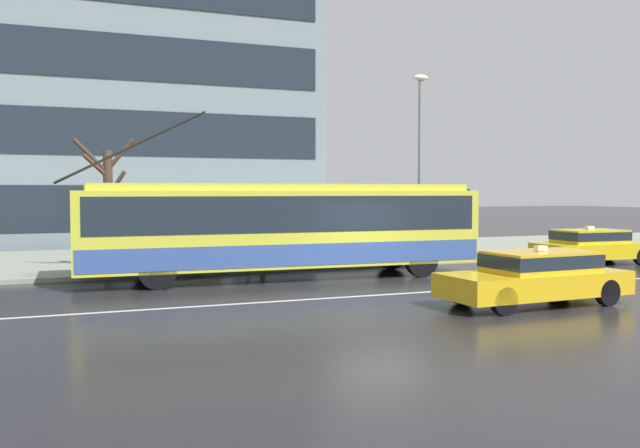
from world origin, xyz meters
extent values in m
plane|color=#262428|center=(0.00, 0.00, 0.00)|extent=(160.00, 160.00, 0.00)
cube|color=gray|center=(0.00, 9.49, 0.07)|extent=(80.00, 10.00, 0.14)
cube|color=silver|center=(0.00, -1.20, 0.00)|extent=(72.00, 0.14, 0.01)
cube|color=yellow|center=(-1.89, 2.89, 1.55)|extent=(12.27, 2.90, 2.27)
cube|color=#CFD039|center=(-1.89, 2.89, 2.79)|extent=(11.53, 2.62, 0.20)
cube|color=#1E2833|center=(-1.89, 2.89, 2.01)|extent=(11.79, 2.91, 1.04)
cube|color=#38579F|center=(-1.89, 2.89, 0.82)|extent=(12.15, 2.92, 0.64)
cube|color=#1E2833|center=(4.15, 2.69, 2.01)|extent=(0.19, 2.19, 1.14)
cube|color=black|center=(4.00, 2.69, 2.59)|extent=(0.22, 1.90, 0.28)
cylinder|color=black|center=(-6.35, 3.39, 3.91)|extent=(4.09, 0.20, 2.10)
cylinder|color=black|center=(-6.38, 2.69, 3.91)|extent=(4.09, 0.20, 2.10)
cylinder|color=black|center=(2.29, 3.85, 0.52)|extent=(1.05, 0.33, 1.04)
cylinder|color=black|center=(2.21, 1.66, 0.52)|extent=(1.05, 0.33, 1.04)
cylinder|color=black|center=(-5.76, 4.12, 0.52)|extent=(1.05, 0.33, 1.04)
cylinder|color=black|center=(-5.83, 1.93, 0.52)|extent=(1.05, 0.33, 1.04)
cube|color=yellow|center=(9.96, 2.58, 0.51)|extent=(4.42, 1.98, 0.55)
cube|color=yellow|center=(9.78, 2.59, 1.02)|extent=(2.41, 1.65, 0.48)
cube|color=#1E2833|center=(9.78, 2.59, 1.05)|extent=(2.45, 1.67, 0.31)
cube|color=silver|center=(9.78, 2.59, 1.33)|extent=(0.29, 0.17, 0.12)
cylinder|color=black|center=(11.42, 3.34, 0.31)|extent=(0.63, 0.22, 0.62)
cylinder|color=black|center=(8.55, 3.44, 0.31)|extent=(0.63, 0.22, 0.62)
cylinder|color=black|center=(8.49, 1.82, 0.31)|extent=(0.63, 0.22, 0.62)
cube|color=yellow|center=(1.99, -3.93, 0.51)|extent=(4.63, 1.93, 0.55)
cube|color=yellow|center=(2.17, -3.92, 1.02)|extent=(2.53, 1.60, 0.48)
cube|color=#1E2833|center=(2.17, -3.92, 1.05)|extent=(2.57, 1.61, 0.31)
cube|color=silver|center=(2.17, -3.92, 1.33)|extent=(0.29, 0.17, 0.12)
cylinder|color=black|center=(0.52, -4.76, 0.31)|extent=(0.63, 0.23, 0.62)
cylinder|color=black|center=(0.45, -3.23, 0.31)|extent=(0.63, 0.23, 0.62)
cylinder|color=black|center=(3.52, -4.63, 0.31)|extent=(0.63, 0.23, 0.62)
cylinder|color=black|center=(3.46, -3.10, 0.31)|extent=(0.63, 0.23, 0.62)
cylinder|color=gray|center=(-2.41, 5.03, 1.43)|extent=(0.08, 0.08, 2.57)
cylinder|color=gray|center=(-5.88, 5.03, 1.43)|extent=(0.08, 0.08, 2.57)
cylinder|color=gray|center=(-2.41, 6.62, 1.43)|extent=(0.08, 0.08, 2.57)
cylinder|color=gray|center=(-5.88, 6.62, 1.43)|extent=(0.08, 0.08, 2.57)
cube|color=#99ADB2|center=(-4.15, 6.62, 1.48)|extent=(3.30, 0.04, 2.06)
cube|color=#B2B2B7|center=(-4.15, 5.82, 2.75)|extent=(3.78, 1.89, 0.08)
cube|color=brown|center=(-4.15, 6.22, 0.59)|extent=(2.43, 0.36, 0.08)
cylinder|color=black|center=(-3.34, 7.44, 0.56)|extent=(0.14, 0.14, 0.83)
cylinder|color=black|center=(-3.19, 7.39, 0.56)|extent=(0.14, 0.14, 0.83)
cylinder|color=gray|center=(-3.27, 7.42, 1.28)|extent=(0.45, 0.45, 0.61)
sphere|color=tan|center=(-3.27, 7.42, 1.68)|extent=(0.21, 0.21, 0.21)
cone|color=#D1246F|center=(-3.38, 7.45, 1.97)|extent=(1.39, 1.39, 0.28)
cylinder|color=#333333|center=(-3.38, 7.45, 1.45)|extent=(0.02, 0.02, 0.75)
cylinder|color=black|center=(-5.68, 5.09, 0.54)|extent=(0.14, 0.14, 0.80)
cylinder|color=black|center=(-5.57, 5.20, 0.54)|extent=(0.14, 0.14, 0.80)
cylinder|color=#565757|center=(-5.62, 5.14, 1.25)|extent=(0.51, 0.51, 0.61)
sphere|color=tan|center=(-5.62, 5.14, 1.66)|extent=(0.22, 0.22, 0.22)
cone|color=black|center=(-5.54, 5.23, 1.95)|extent=(1.05, 1.05, 0.27)
cylinder|color=#333333|center=(-5.54, 5.23, 1.43)|extent=(0.02, 0.02, 0.77)
cylinder|color=#53483F|center=(-1.81, 5.27, 0.56)|extent=(0.14, 0.14, 0.84)
cylinder|color=#53483F|center=(-1.82, 5.43, 0.56)|extent=(0.14, 0.14, 0.84)
cylinder|color=maroon|center=(-1.81, 5.35, 1.28)|extent=(0.37, 0.37, 0.61)
sphere|color=pink|center=(-1.81, 5.35, 1.69)|extent=(0.22, 0.22, 0.22)
cone|color=red|center=(-1.81, 5.23, 1.98)|extent=(1.27, 1.27, 0.25)
cylinder|color=#333333|center=(-1.81, 5.23, 1.47)|extent=(0.02, 0.02, 0.76)
cylinder|color=brown|center=(-4.81, 6.83, 0.55)|extent=(0.14, 0.14, 0.81)
cylinder|color=brown|center=(-4.90, 6.70, 0.55)|extent=(0.14, 0.14, 0.81)
cylinder|color=#424427|center=(-4.86, 6.77, 1.27)|extent=(0.50, 0.50, 0.64)
sphere|color=#DEAC67|center=(-4.86, 6.77, 1.70)|extent=(0.23, 0.23, 0.23)
cone|color=#2A8C43|center=(-4.79, 6.87, 2.00)|extent=(1.31, 1.31, 0.28)
cylinder|color=#333333|center=(-4.79, 6.87, 1.46)|extent=(0.02, 0.02, 0.80)
cylinder|color=gray|center=(4.10, 5.03, 3.40)|extent=(0.16, 0.16, 6.52)
ellipsoid|color=silver|center=(4.10, 5.03, 6.78)|extent=(0.60, 0.32, 0.24)
cylinder|color=#4E3A2B|center=(-6.73, 6.28, 2.06)|extent=(0.30, 0.30, 3.84)
cylinder|color=brown|center=(-7.11, 6.12, 3.46)|extent=(0.88, 0.49, 0.79)
cylinder|color=#4D332C|center=(-7.25, 6.19, 3.78)|extent=(1.15, 0.33, 1.14)
cylinder|color=#493F32|center=(-6.49, 6.10, 2.89)|extent=(0.65, 0.53, 0.90)
cylinder|color=brown|center=(-6.36, 6.10, 3.84)|extent=(0.89, 0.53, 1.05)
cube|color=gray|center=(-5.74, 22.20, 10.34)|extent=(21.05, 12.98, 20.68)
cube|color=#1E2833|center=(-5.74, 15.68, 1.90)|extent=(19.78, 0.06, 2.07)
cube|color=#1E2833|center=(-5.74, 15.68, 5.34)|extent=(19.78, 0.06, 2.07)
cube|color=#1E2833|center=(-5.74, 15.68, 8.79)|extent=(19.78, 0.06, 2.07)
camera|label=1|loc=(-8.58, -16.86, 2.68)|focal=38.43mm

